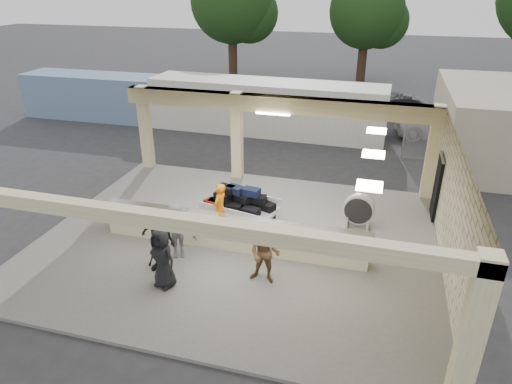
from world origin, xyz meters
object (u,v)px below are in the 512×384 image
(baggage_counter, at_px, (232,233))
(car_dark, at_px, (412,107))
(luggage_cart, at_px, (239,203))
(drum_fan, at_px, (359,209))
(passenger_c, at_px, (177,231))
(passenger_a, at_px, (265,253))
(container_white, at_px, (266,107))
(passenger_b, at_px, (158,239))
(container_blue, at_px, (106,97))
(car_white_a, at_px, (447,124))
(baggage_handler, at_px, (220,208))
(passenger_d, at_px, (162,258))

(baggage_counter, relative_size, car_dark, 2.14)
(luggage_cart, relative_size, drum_fan, 2.27)
(passenger_c, bearing_deg, passenger_a, -30.87)
(container_white, bearing_deg, passenger_b, -86.83)
(container_blue, bearing_deg, car_white_a, 3.92)
(baggage_counter, bearing_deg, luggage_cart, 98.68)
(baggage_counter, bearing_deg, container_blue, 134.62)
(passenger_a, distance_m, car_white_a, 15.67)
(drum_fan, distance_m, container_white, 10.75)
(passenger_a, height_order, container_white, container_white)
(baggage_handler, bearing_deg, container_blue, -125.73)
(passenger_a, xyz_separation_m, passenger_c, (-2.70, 0.47, -0.01))
(passenger_a, xyz_separation_m, container_white, (-3.30, 12.95, 0.37))
(luggage_cart, height_order, passenger_d, passenger_d)
(passenger_d, bearing_deg, luggage_cart, 93.86)
(car_dark, bearing_deg, container_white, 123.31)
(car_dark, xyz_separation_m, container_white, (-7.52, -4.79, 0.70))
(passenger_a, relative_size, passenger_d, 1.02)
(passenger_b, bearing_deg, passenger_a, 19.19)
(drum_fan, xyz_separation_m, passenger_c, (-4.88, -3.25, 0.26))
(luggage_cart, bearing_deg, baggage_counter, -69.03)
(passenger_a, distance_m, passenger_b, 2.95)
(car_white_a, bearing_deg, passenger_d, 143.57)
(container_blue, bearing_deg, luggage_cart, -42.75)
(baggage_counter, relative_size, passenger_c, 4.82)
(drum_fan, relative_size, passenger_b, 0.59)
(passenger_a, distance_m, passenger_c, 2.74)
(drum_fan, relative_size, passenger_c, 0.65)
(car_white_a, bearing_deg, passenger_c, 140.66)
(baggage_counter, height_order, luggage_cart, luggage_cart)
(passenger_a, xyz_separation_m, car_white_a, (5.84, 14.53, -0.24))
(baggage_handler, bearing_deg, car_white_a, 156.85)
(drum_fan, height_order, baggage_handler, baggage_handler)
(luggage_cart, height_order, baggage_handler, baggage_handler)
(drum_fan, height_order, car_dark, car_dark)
(baggage_handler, xyz_separation_m, passenger_d, (-0.47, -3.07, 0.01))
(container_white, bearing_deg, luggage_cart, -78.76)
(passenger_b, bearing_deg, container_white, 106.18)
(baggage_counter, xyz_separation_m, passenger_b, (-1.58, -1.61, 0.46))
(baggage_counter, bearing_deg, car_white_a, 61.31)
(baggage_handler, height_order, container_white, container_white)
(passenger_c, bearing_deg, passenger_b, -129.96)
(passenger_d, distance_m, car_dark, 19.81)
(passenger_c, xyz_separation_m, container_white, (-0.60, 12.48, 0.38))
(drum_fan, bearing_deg, passenger_c, -142.28)
(drum_fan, distance_m, container_blue, 17.72)
(passenger_a, bearing_deg, passenger_c, 173.22)
(baggage_handler, height_order, car_dark, baggage_handler)
(luggage_cart, height_order, passenger_b, passenger_b)
(luggage_cart, distance_m, passenger_a, 3.24)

